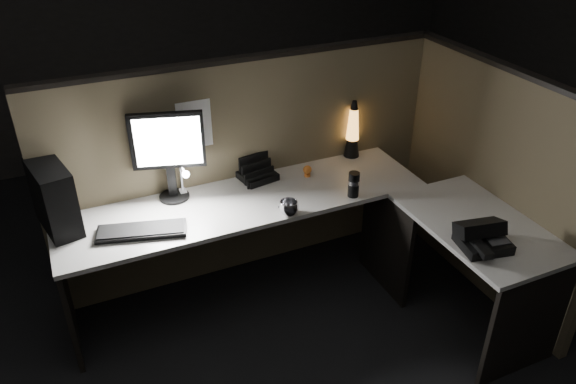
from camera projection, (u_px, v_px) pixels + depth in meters
name	position (u px, v px, depth m)	size (l,w,h in m)	color
floor	(307.00, 343.00, 3.43)	(6.00, 6.00, 0.00)	black
room_shell	(314.00, 91.00, 2.61)	(6.00, 6.00, 6.00)	silver
partition_back	(249.00, 170.00, 3.78)	(2.66, 0.06, 1.50)	brown
partition_right	(489.00, 185.00, 3.60)	(0.06, 1.66, 1.50)	brown
desk	(317.00, 237.00, 3.40)	(2.60, 1.60, 0.73)	beige
pc_tower	(54.00, 198.00, 3.12)	(0.17, 0.37, 0.39)	black
monitor	(168.00, 148.00, 3.34)	(0.43, 0.19, 0.56)	black
keyboard	(142.00, 231.00, 3.16)	(0.50, 0.17, 0.02)	black
mouse	(285.00, 207.00, 3.38)	(0.08, 0.06, 0.03)	black
clip_lamp	(184.00, 180.00, 3.42)	(0.04, 0.18, 0.23)	silver
organizer	(257.00, 173.00, 3.70)	(0.25, 0.23, 0.17)	black
lava_lamp	(353.00, 133.00, 3.91)	(0.11, 0.11, 0.41)	black
travel_mug	(354.00, 184.00, 3.48)	(0.07, 0.07, 0.16)	black
steel_mug	(289.00, 208.00, 3.31)	(0.12, 0.12, 0.09)	#B2B2B9
figurine	(307.00, 170.00, 3.72)	(0.06, 0.06, 0.06)	orange
pinned_paper	(195.00, 125.00, 3.42)	(0.21, 0.00, 0.31)	white
desk_phone	(481.00, 237.00, 3.03)	(0.29, 0.30, 0.15)	black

